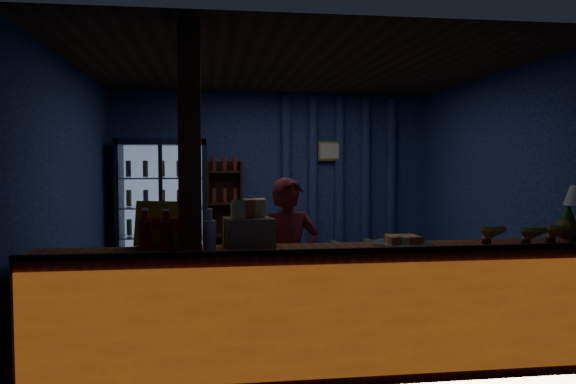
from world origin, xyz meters
TOP-DOWN VIEW (x-y plane):
  - ground at (0.00, 0.00)m, footprint 4.60×4.60m
  - room_walls at (0.00, 0.00)m, footprint 4.60×4.60m
  - counter at (0.00, -1.91)m, footprint 4.40×0.57m
  - support_post at (-1.05, -1.90)m, footprint 0.16×0.16m
  - beverage_cooler at (-1.55, 1.92)m, footprint 1.20×0.62m
  - bottle_shelf at (-0.70, 2.06)m, footprint 0.50×0.28m
  - curtain_folds at (1.00, 2.14)m, footprint 1.74×0.14m
  - framed_picture at (0.85, 2.10)m, footprint 0.36×0.04m
  - shopkeeper at (-0.24, -1.26)m, footprint 0.57×0.42m
  - green_chair at (1.07, 1.41)m, footprint 0.65×0.66m
  - side_table at (0.20, 1.51)m, footprint 0.57×0.46m
  - yellow_sign at (-1.27, -1.68)m, footprint 0.44×0.24m
  - soda_bottles at (-1.15, -1.84)m, footprint 0.56×0.17m
  - snack_box_left at (-0.62, -1.80)m, footprint 0.39×0.34m
  - snack_box_centre at (-0.63, -1.73)m, footprint 0.35×0.31m
  - pastry_tray at (0.56, -1.84)m, footprint 0.46×0.46m
  - banana_bunches at (1.52, -1.93)m, footprint 0.79×0.30m
  - pineapple at (1.96, -1.84)m, footprint 0.18×0.18m

SIDE VIEW (x-z plane):
  - ground at x=0.00m, z-range 0.00..0.00m
  - side_table at x=0.20m, z-range -0.04..0.50m
  - green_chair at x=1.07m, z-range 0.00..0.53m
  - counter at x=0.00m, z-range -0.02..0.97m
  - shopkeeper at x=-0.24m, z-range 0.00..1.46m
  - bottle_shelf at x=-0.70m, z-range -0.01..1.59m
  - beverage_cooler at x=-1.55m, z-range -0.02..1.88m
  - pastry_tray at x=0.56m, z-range 0.94..1.01m
  - banana_bunches at x=1.52m, z-range 0.95..1.12m
  - snack_box_centre at x=-0.63m, z-range 0.90..1.23m
  - soda_bottles at x=-1.15m, z-range 0.92..1.22m
  - snack_box_left at x=-0.62m, z-range 0.90..1.26m
  - pineapple at x=1.96m, z-range 0.92..1.24m
  - yellow_sign at x=-1.27m, z-range 0.95..1.30m
  - support_post at x=-1.05m, z-range 0.00..2.60m
  - curtain_folds at x=1.00m, z-range 0.05..2.55m
  - room_walls at x=0.00m, z-range -0.73..3.87m
  - framed_picture at x=0.85m, z-range 1.61..1.89m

